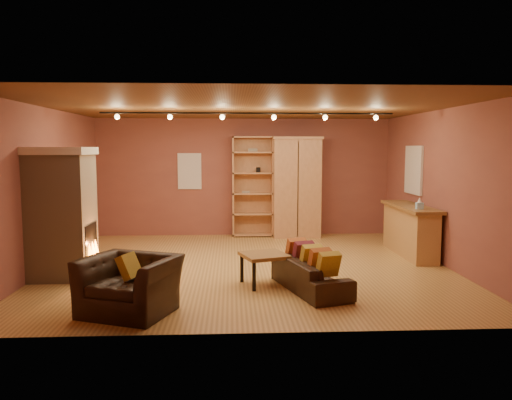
{
  "coord_description": "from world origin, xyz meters",
  "views": [
    {
      "loc": [
        -0.31,
        -8.75,
        2.11
      ],
      "look_at": [
        0.14,
        0.2,
        1.17
      ],
      "focal_mm": 35.0,
      "sensor_mm": 36.0,
      "label": 1
    }
  ],
  "objects": [
    {
      "name": "fireplace",
      "position": [
        -3.04,
        -0.6,
        1.06
      ],
      "size": [
        1.01,
        0.98,
        2.12
      ],
      "color": "tan",
      "rests_on": "floor"
    },
    {
      "name": "coffee_table",
      "position": [
        0.19,
        -1.23,
        0.42
      ],
      "size": [
        0.81,
        0.81,
        0.49
      ],
      "rotation": [
        0.0,
        0.0,
        0.32
      ],
      "color": "olive",
      "rests_on": "floor"
    },
    {
      "name": "armchair",
      "position": [
        -1.61,
        -2.45,
        0.49
      ],
      "size": [
        1.3,
        1.08,
        0.97
      ],
      "rotation": [
        0.0,
        0.0,
        -0.37
      ],
      "color": "black",
      "rests_on": "floor"
    },
    {
      "name": "right_wall",
      "position": [
        3.5,
        0.0,
        1.4
      ],
      "size": [
        0.02,
        6.5,
        2.8
      ],
      "primitive_type": "cube",
      "color": "brown",
      "rests_on": "floor"
    },
    {
      "name": "left_wall",
      "position": [
        -3.5,
        0.0,
        1.4
      ],
      "size": [
        0.02,
        6.5,
        2.8
      ],
      "primitive_type": "cube",
      "color": "brown",
      "rests_on": "floor"
    },
    {
      "name": "back_wall",
      "position": [
        0.0,
        3.25,
        1.4
      ],
      "size": [
        7.0,
        0.02,
        2.8
      ],
      "primitive_type": "cube",
      "color": "brown",
      "rests_on": "floor"
    },
    {
      "name": "back_window",
      "position": [
        -1.3,
        3.23,
        1.55
      ],
      "size": [
        0.56,
        0.04,
        0.86
      ],
      "primitive_type": "cube",
      "color": "silver",
      "rests_on": "back_wall"
    },
    {
      "name": "loveseat",
      "position": [
        0.86,
        -1.58,
        0.34
      ],
      "size": [
        0.9,
        1.66,
        0.7
      ],
      "rotation": [
        0.0,
        0.0,
        1.86
      ],
      "color": "black",
      "rests_on": "floor"
    },
    {
      "name": "track_rail",
      "position": [
        0.0,
        0.2,
        2.69
      ],
      "size": [
        5.2,
        0.09,
        0.13
      ],
      "color": "black",
      "rests_on": "ceiling"
    },
    {
      "name": "ceiling",
      "position": [
        0.0,
        0.0,
        2.8
      ],
      "size": [
        7.0,
        7.0,
        0.0
      ],
      "primitive_type": "plane",
      "rotation": [
        3.14,
        0.0,
        0.0
      ],
      "color": "brown",
      "rests_on": "back_wall"
    },
    {
      "name": "floor",
      "position": [
        0.0,
        0.0,
        0.0
      ],
      "size": [
        7.0,
        7.0,
        0.0
      ],
      "primitive_type": "plane",
      "color": "#A27739",
      "rests_on": "ground"
    },
    {
      "name": "bookcase",
      "position": [
        0.21,
        3.13,
        1.21
      ],
      "size": [
        0.97,
        0.38,
        2.38
      ],
      "color": "tan",
      "rests_on": "floor"
    },
    {
      "name": "right_window",
      "position": [
        3.47,
        1.4,
        1.65
      ],
      "size": [
        0.05,
        0.9,
        1.0
      ],
      "primitive_type": "cube",
      "color": "silver",
      "rests_on": "right_wall"
    },
    {
      "name": "armoire",
      "position": [
        1.23,
        2.95,
        1.19
      ],
      "size": [
        1.16,
        0.66,
        2.36
      ],
      "color": "tan",
      "rests_on": "floor"
    },
    {
      "name": "bar_counter",
      "position": [
        3.2,
        0.78,
        0.5
      ],
      "size": [
        0.56,
        2.06,
        0.99
      ],
      "color": "tan",
      "rests_on": "floor"
    },
    {
      "name": "tissue_box",
      "position": [
        3.15,
        0.19,
        1.07
      ],
      "size": [
        0.12,
        0.12,
        0.21
      ],
      "rotation": [
        0.0,
        0.0,
        -0.08
      ],
      "color": "#91C8E8",
      "rests_on": "bar_counter"
    }
  ]
}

